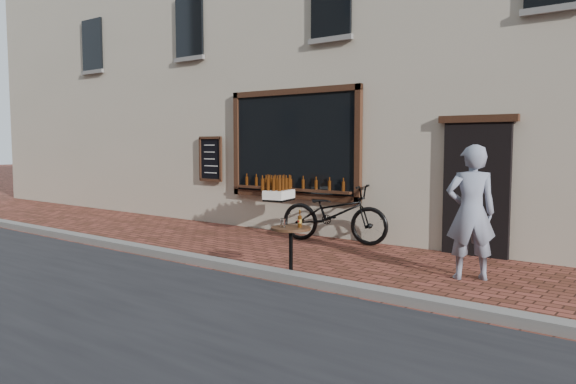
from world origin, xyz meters
The scene contains 6 objects.
ground centered at (0.00, 0.00, 0.00)m, with size 90.00×90.00×0.00m, color #502719.
kerb centered at (0.00, 0.20, 0.06)m, with size 90.00×0.25×0.12m, color slate.
shop_building centered at (0.00, 6.50, 5.00)m, with size 28.00×6.20×10.00m.
cargo_bicycle centered at (-0.67, 3.04, 0.56)m, with size 2.53×1.17×1.18m.
bistro_table centered at (0.46, 0.35, 0.51)m, with size 0.55×0.55×0.95m.
pedestrian centered at (2.41, 1.83, 0.92)m, with size 0.67×0.44×1.85m, color gray.
Camera 1 is at (5.15, -5.68, 1.86)m, focal length 35.00 mm.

